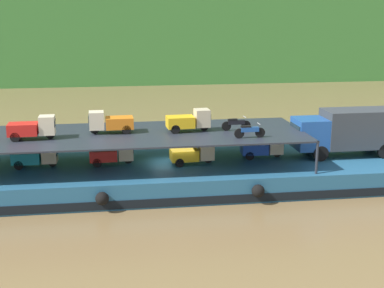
{
  "coord_description": "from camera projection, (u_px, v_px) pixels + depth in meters",
  "views": [
    {
      "loc": [
        -3.61,
        -32.62,
        10.97
      ],
      "look_at": [
        1.21,
        0.0,
        2.7
      ],
      "focal_mm": 50.17,
      "sensor_mm": 36.0,
      "label": 1
    }
  ],
  "objects": [
    {
      "name": "motorcycle_upper_port",
      "position": [
        249.0,
        131.0,
        32.06
      ],
      "size": [
        1.9,
        0.55,
        0.87
      ],
      "color": "black",
      "rests_on": "cargo_rack"
    },
    {
      "name": "mini_truck_lower_mid",
      "position": [
        112.0,
        154.0,
        33.69
      ],
      "size": [
        2.76,
        1.23,
        1.38
      ],
      "color": "red",
      "rests_on": "cargo_barge"
    },
    {
      "name": "mini_truck_upper_fore",
      "position": [
        110.0,
        122.0,
        33.31
      ],
      "size": [
        2.77,
        1.25,
        1.38
      ],
      "color": "orange",
      "rests_on": "cargo_rack"
    },
    {
      "name": "mini_truck_upper_mid",
      "position": [
        33.0,
        128.0,
        31.69
      ],
      "size": [
        2.76,
        1.24,
        1.38
      ],
      "color": "red",
      "rests_on": "cargo_rack"
    },
    {
      "name": "cargo_rack",
      "position": [
        112.0,
        135.0,
        33.1
      ],
      "size": [
        24.07,
        7.23,
        2.0
      ],
      "color": "#232833",
      "rests_on": "cargo_barge"
    },
    {
      "name": "mini_truck_upper_bow",
      "position": [
        189.0,
        121.0,
        33.76
      ],
      "size": [
        2.8,
        1.3,
        1.38
      ],
      "color": "gold",
      "rests_on": "cargo_rack"
    },
    {
      "name": "ground_plane",
      "position": [
        173.0,
        185.0,
        34.48
      ],
      "size": [
        400.0,
        400.0,
        0.0
      ],
      "primitive_type": "plane",
      "color": "brown"
    },
    {
      "name": "motorcycle_upper_centre",
      "position": [
        236.0,
        124.0,
        34.09
      ],
      "size": [
        1.9,
        0.55,
        0.87
      ],
      "color": "black",
      "rests_on": "cargo_rack"
    },
    {
      "name": "covered_lorry",
      "position": [
        348.0,
        131.0,
        35.45
      ],
      "size": [
        7.87,
        2.33,
        3.1
      ],
      "color": "#1E4C99",
      "rests_on": "cargo_barge"
    },
    {
      "name": "mini_truck_lower_fore",
      "position": [
        193.0,
        153.0,
        33.74
      ],
      "size": [
        2.8,
        1.3,
        1.38
      ],
      "color": "gold",
      "rests_on": "cargo_barge"
    },
    {
      "name": "mini_truck_lower_bow",
      "position": [
        263.0,
        147.0,
        35.23
      ],
      "size": [
        2.79,
        1.28,
        1.38
      ],
      "color": "#1E47B7",
      "rests_on": "cargo_barge"
    },
    {
      "name": "cargo_barge",
      "position": [
        173.0,
        174.0,
        34.27
      ],
      "size": [
        33.27,
        8.63,
        1.5
      ],
      "color": "#23567A",
      "rests_on": "ground"
    },
    {
      "name": "mini_truck_lower_aft",
      "position": [
        36.0,
        156.0,
        33.11
      ],
      "size": [
        2.77,
        1.25,
        1.38
      ],
      "color": "teal",
      "rests_on": "cargo_barge"
    }
  ]
}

